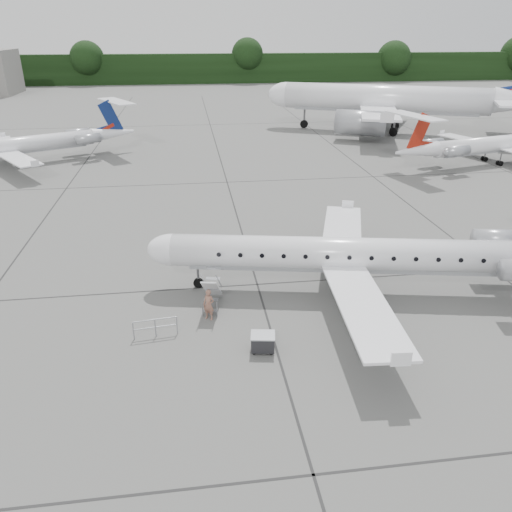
{
  "coord_description": "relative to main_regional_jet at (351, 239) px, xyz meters",
  "views": [
    {
      "loc": [
        -9.7,
        -22.92,
        14.45
      ],
      "look_at": [
        -6.13,
        3.43,
        2.3
      ],
      "focal_mm": 35.0,
      "sensor_mm": 36.0,
      "label": 1
    }
  ],
  "objects": [
    {
      "name": "safety_railing",
      "position": [
        -11.19,
        -3.37,
        -2.93
      ],
      "size": [
        2.19,
        0.33,
        1.0
      ],
      "primitive_type": null,
      "rotation": [
        0.0,
        0.0,
        0.12
      ],
      "color": "gray",
      "rests_on": "ground"
    },
    {
      "name": "passenger",
      "position": [
        -8.38,
        -2.03,
        -2.55
      ],
      "size": [
        0.77,
        0.69,
        1.76
      ],
      "primitive_type": "imported",
      "rotation": [
        0.0,
        0.0,
        -0.54
      ],
      "color": "#8B5D4C",
      "rests_on": "ground"
    },
    {
      "name": "bg_regional_left",
      "position": [
        -29.29,
        34.13,
        -0.2
      ],
      "size": [
        30.0,
        26.96,
        6.46
      ],
      "primitive_type": null,
      "rotation": [
        0.0,
        0.0,
        0.47
      ],
      "color": "white",
      "rests_on": "ground"
    },
    {
      "name": "bg_narrowbody",
      "position": [
        20.45,
        48.67,
        3.43
      ],
      "size": [
        46.26,
        40.98,
        13.74
      ],
      "primitive_type": null,
      "rotation": [
        0.0,
        0.0,
        -0.43
      ],
      "color": "white",
      "rests_on": "ground"
    },
    {
      "name": "treeline",
      "position": [
        0.71,
        127.39,
        0.57
      ],
      "size": [
        260.0,
        4.0,
        8.0
      ],
      "primitive_type": "cube",
      "color": "black",
      "rests_on": "ground"
    },
    {
      "name": "bg_regional_right",
      "position": [
        27.14,
        28.36,
        -0.26
      ],
      "size": [
        27.82,
        22.96,
        6.35
      ],
      "primitive_type": null,
      "rotation": [
        0.0,
        0.0,
        3.4
      ],
      "color": "white",
      "rests_on": "ground"
    },
    {
      "name": "main_regional_jet",
      "position": [
        0.0,
        0.0,
        0.0
      ],
      "size": [
        29.95,
        24.01,
        6.87
      ],
      "primitive_type": null,
      "rotation": [
        0.0,
        0.0,
        -0.19
      ],
      "color": "white",
      "rests_on": "ground"
    },
    {
      "name": "baggage_cart",
      "position": [
        -5.92,
        -5.35,
        -2.95
      ],
      "size": [
        1.25,
        1.08,
        0.98
      ],
      "primitive_type": null,
      "rotation": [
        0.0,
        0.0,
        -0.16
      ],
      "color": "black",
      "rests_on": "ground"
    },
    {
      "name": "ground",
      "position": [
        0.71,
        -2.61,
        -3.43
      ],
      "size": [
        320.0,
        320.0,
        0.0
      ],
      "primitive_type": "plane",
      "color": "#62625F",
      "rests_on": "ground"
    },
    {
      "name": "airstair",
      "position": [
        -8.13,
        -0.69,
        -2.36
      ],
      "size": [
        1.29,
        2.54,
        2.15
      ],
      "primitive_type": null,
      "rotation": [
        0.0,
        0.0,
        -0.19
      ],
      "color": "white",
      "rests_on": "ground"
    }
  ]
}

